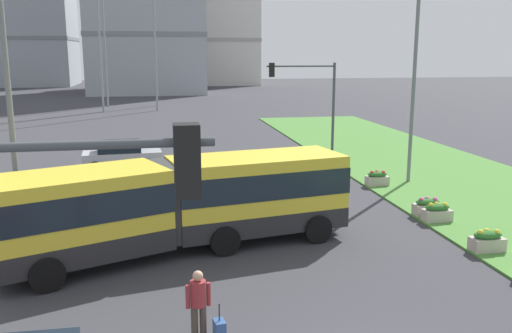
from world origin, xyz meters
TOP-DOWN VIEW (x-y plane):
  - articulated_bus at (-3.27, 8.75)m, footprint 11.97×5.75m
  - car_silver_hatch at (-6.04, 22.82)m, footprint 4.52×2.28m
  - pedestrian_crossing at (-3.15, 2.69)m, footprint 0.58×0.36m
  - rolling_suitcase at (-2.70, 2.49)m, footprint 0.29×0.39m
  - flower_planter_2 at (6.71, 6.72)m, footprint 1.10×0.56m
  - flower_planter_3 at (6.71, 10.06)m, footprint 1.10×0.56m
  - flower_planter_4 at (6.71, 10.86)m, footprint 1.10×0.56m
  - flower_planter_5 at (6.71, 16.03)m, footprint 1.10×0.56m
  - traffic_light_far_right at (4.97, 22.00)m, footprint 4.11×0.28m
  - streetlight_left at (-8.50, 9.52)m, footprint 0.70×0.28m
  - streetlight_median at (8.61, 16.53)m, footprint 0.70×0.28m

SIDE VIEW (x-z plane):
  - rolling_suitcase at x=-2.70m, z-range -0.17..0.80m
  - flower_planter_2 at x=6.71m, z-range 0.06..0.80m
  - flower_planter_3 at x=6.71m, z-range 0.06..0.80m
  - flower_planter_4 at x=6.71m, z-range 0.06..0.80m
  - flower_planter_5 at x=6.71m, z-range 0.06..0.80m
  - car_silver_hatch at x=-6.04m, z-range -0.04..1.54m
  - pedestrian_crossing at x=-3.15m, z-range 0.13..1.87m
  - articulated_bus at x=-3.27m, z-range 0.15..3.15m
  - traffic_light_far_right at x=4.97m, z-range 1.14..7.12m
  - streetlight_left at x=-8.50m, z-range 0.44..9.14m
  - streetlight_median at x=8.61m, z-range 0.45..9.83m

